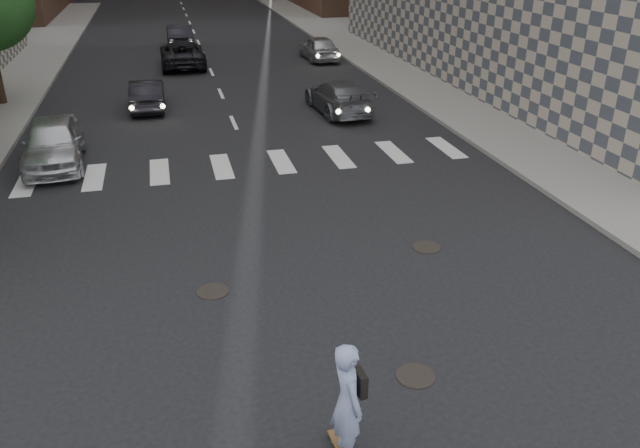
# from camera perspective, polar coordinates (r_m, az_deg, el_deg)

# --- Properties ---
(ground) EXTENTS (160.00, 160.00, 0.00)m
(ground) POSITION_cam_1_polar(r_m,az_deg,el_deg) (12.99, -0.40, -7.78)
(ground) COLOR black
(ground) RESTS_ON ground
(sidewalk_right) EXTENTS (13.00, 80.00, 0.15)m
(sidewalk_right) POSITION_cam_1_polar(r_m,az_deg,el_deg) (35.69, 15.23, 13.26)
(sidewalk_right) COLOR gray
(sidewalk_right) RESTS_ON ground
(manhole_a) EXTENTS (0.70, 0.70, 0.02)m
(manhole_a) POSITION_cam_1_polar(r_m,az_deg,el_deg) (11.39, 8.73, -13.55)
(manhole_a) COLOR black
(manhole_a) RESTS_ON ground
(manhole_b) EXTENTS (0.70, 0.70, 0.02)m
(manhole_b) POSITION_cam_1_polar(r_m,az_deg,el_deg) (13.76, -9.77, -6.08)
(manhole_b) COLOR black
(manhole_b) RESTS_ON ground
(manhole_c) EXTENTS (0.70, 0.70, 0.02)m
(manhole_c) POSITION_cam_1_polar(r_m,az_deg,el_deg) (15.57, 9.71, -2.09)
(manhole_c) COLOR black
(manhole_c) RESTS_ON ground
(skateboarder) EXTENTS (0.53, 1.05, 2.05)m
(skateboarder) POSITION_cam_1_polar(r_m,az_deg,el_deg) (9.16, 2.58, -15.92)
(skateboarder) COLOR brown
(skateboarder) RESTS_ON ground
(silver_sedan) EXTENTS (2.10, 4.63, 1.54)m
(silver_sedan) POSITION_cam_1_polar(r_m,az_deg,el_deg) (22.30, -23.23, 6.86)
(silver_sedan) COLOR silver
(silver_sedan) RESTS_ON ground
(traffic_car_a) EXTENTS (1.42, 3.91, 1.28)m
(traffic_car_a) POSITION_cam_1_polar(r_m,az_deg,el_deg) (28.29, -15.51, 11.35)
(traffic_car_a) COLOR black
(traffic_car_a) RESTS_ON ground
(traffic_car_b) EXTENTS (2.18, 4.75, 1.35)m
(traffic_car_b) POSITION_cam_1_polar(r_m,az_deg,el_deg) (26.80, 1.67, 11.57)
(traffic_car_b) COLOR slate
(traffic_car_b) RESTS_ON ground
(traffic_car_c) EXTENTS (2.36, 5.12, 1.42)m
(traffic_car_c) POSITION_cam_1_polar(r_m,az_deg,el_deg) (36.94, -12.48, 14.94)
(traffic_car_c) COLOR black
(traffic_car_c) RESTS_ON ground
(traffic_car_d) EXTENTS (1.77, 4.19, 1.41)m
(traffic_car_d) POSITION_cam_1_polar(r_m,az_deg,el_deg) (38.14, -0.12, 15.82)
(traffic_car_d) COLOR #BABDC2
(traffic_car_d) RESTS_ON ground
(traffic_car_e) EXTENTS (1.58, 4.45, 1.46)m
(traffic_car_e) POSITION_cam_1_polar(r_m,az_deg,el_deg) (43.04, -12.72, 16.38)
(traffic_car_e) COLOR black
(traffic_car_e) RESTS_ON ground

